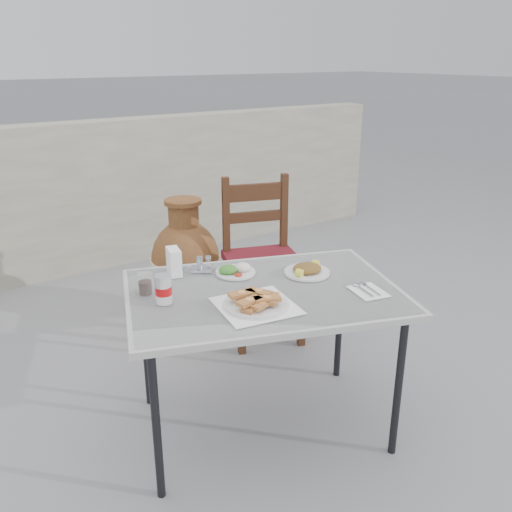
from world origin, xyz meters
TOP-DOWN VIEW (x-y plane):
  - ground at (0.00, 0.00)m, footprint 80.00×80.00m
  - cafe_table at (0.03, -0.05)m, footprint 1.39×1.16m
  - pide_plate at (-0.09, -0.17)m, footprint 0.35×0.35m
  - salad_rice_plate at (0.03, 0.17)m, footprint 0.19×0.19m
  - salad_chopped_plate at (0.31, -0.02)m, footprint 0.21×0.21m
  - soda_can at (-0.39, 0.07)m, footprint 0.07×0.07m
  - cola_glass at (-0.41, 0.20)m, footprint 0.06×0.06m
  - napkin_holder at (-0.21, 0.33)m, footprint 0.08×0.11m
  - condiment_caddy at (-0.08, 0.30)m, footprint 0.13×0.12m
  - cutlery_napkin at (0.40, -0.32)m, footprint 0.16×0.19m
  - chair at (0.57, 0.74)m, footprint 0.56×0.56m
  - terracotta_urn at (0.29, 1.22)m, footprint 0.47×0.47m
  - back_wall at (0.00, 2.50)m, footprint 6.00×0.25m

SIDE VIEW (x-z plane):
  - ground at x=0.00m, z-range 0.00..0.00m
  - terracotta_urn at x=0.29m, z-range -0.03..0.79m
  - chair at x=0.57m, z-range 0.02..1.02m
  - back_wall at x=0.00m, z-range 0.00..1.20m
  - cafe_table at x=0.03m, z-range 0.31..1.04m
  - cutlery_napkin at x=0.40m, z-range 0.72..0.73m
  - salad_rice_plate at x=0.03m, z-range 0.72..0.76m
  - salad_chopped_plate at x=0.31m, z-range 0.72..0.76m
  - condiment_caddy at x=-0.08m, z-range 0.71..0.78m
  - pide_plate at x=-0.09m, z-range 0.72..0.78m
  - cola_glass at x=-0.41m, z-range 0.72..0.81m
  - soda_can at x=-0.39m, z-range 0.72..0.85m
  - napkin_holder at x=-0.21m, z-range 0.72..0.85m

